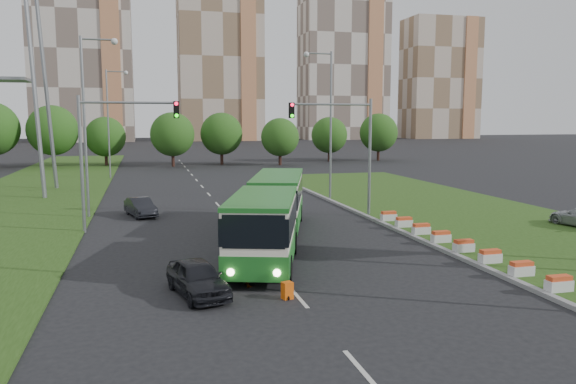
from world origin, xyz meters
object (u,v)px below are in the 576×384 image
object	(u,v)px
traffic_mast_median	(348,138)
car_left_near	(198,278)
articulated_bus	(268,211)
shopping_trolley	(287,291)
car_left_far	(141,207)
traffic_mast_left	(110,141)
pedestrian	(248,265)

from	to	relation	value
traffic_mast_median	car_left_near	xyz separation A→B (m)	(-11.41, -14.62, -4.67)
articulated_bus	shopping_trolley	xyz separation A→B (m)	(-1.32, -9.40, -1.44)
traffic_mast_median	car_left_far	world-z (taller)	traffic_mast_median
traffic_mast_left	car_left_near	xyz separation A→B (m)	(3.75, -13.62, -4.67)
car_left_near	car_left_far	size ratio (longest dim) A/B	1.03
shopping_trolley	car_left_near	bearing A→B (deg)	142.33
traffic_mast_median	car_left_near	bearing A→B (deg)	-127.96
car_left_far	shopping_trolley	size ratio (longest dim) A/B	5.96
car_left_far	shopping_trolley	distance (m)	20.50
articulated_bus	pedestrian	world-z (taller)	articulated_bus
articulated_bus	car_left_near	xyz separation A→B (m)	(-4.50, -8.11, -1.08)
traffic_mast_left	pedestrian	size ratio (longest dim) A/B	4.66
traffic_mast_median	traffic_mast_left	size ratio (longest dim) A/B	1.00
traffic_mast_median	car_left_far	xyz separation A→B (m)	(-13.59, 3.87, -4.72)
traffic_mast_median	pedestrian	distance (m)	17.38
traffic_mast_median	car_left_far	distance (m)	14.89
traffic_mast_left	shopping_trolley	bearing A→B (deg)	-65.06
traffic_mast_median	articulated_bus	world-z (taller)	traffic_mast_median
articulated_bus	shopping_trolley	size ratio (longest dim) A/B	26.95
car_left_near	shopping_trolley	size ratio (longest dim) A/B	6.16
articulated_bus	car_left_far	xyz separation A→B (m)	(-6.68, 10.38, -1.12)
articulated_bus	car_left_far	bearing A→B (deg)	140.30
traffic_mast_median	shopping_trolley	distance (m)	18.60
car_left_near	pedestrian	bearing A→B (deg)	4.97
articulated_bus	traffic_mast_left	bearing A→B (deg)	163.80
pedestrian	articulated_bus	bearing A→B (deg)	-25.67
car_left_near	pedestrian	size ratio (longest dim) A/B	2.32
traffic_mast_median	shopping_trolley	bearing A→B (deg)	-117.33
traffic_mast_median	traffic_mast_left	world-z (taller)	same
articulated_bus	pedestrian	bearing A→B (deg)	-90.73
articulated_bus	car_left_near	distance (m)	9.34
traffic_mast_median	articulated_bus	distance (m)	10.15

